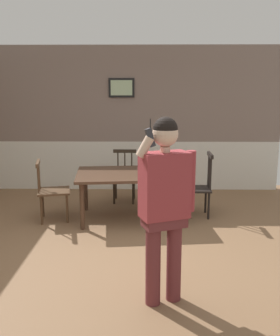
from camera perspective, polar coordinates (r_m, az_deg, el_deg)
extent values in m
plane|color=#846042|center=(4.80, -4.45, -12.72)|extent=(6.93, 6.93, 0.00)
cube|color=gray|center=(7.52, -2.45, 10.94)|extent=(6.09, 0.12, 1.83)
cube|color=silver|center=(7.67, -2.35, 0.45)|extent=(6.09, 0.14, 0.97)
cube|color=silver|center=(7.56, -2.40, 4.00)|extent=(6.09, 0.05, 0.06)
cube|color=black|center=(7.44, -2.78, 11.87)|extent=(0.49, 0.03, 0.36)
cube|color=#B5CEA2|center=(7.43, -2.78, 11.87)|extent=(0.41, 0.01, 0.28)
cube|color=#4C3323|center=(5.86, -2.01, -0.90)|extent=(1.62, 1.24, 0.04)
cylinder|color=#4C3323|center=(5.53, -8.63, -5.68)|extent=(0.07, 0.07, 0.68)
cylinder|color=#4C3323|center=(5.60, 5.05, -5.38)|extent=(0.07, 0.07, 0.68)
cylinder|color=#4C3323|center=(6.39, -8.13, -3.29)|extent=(0.07, 0.07, 0.68)
cylinder|color=#4C3323|center=(6.45, 3.70, -3.06)|extent=(0.07, 0.07, 0.68)
cube|color=#513823|center=(5.97, -12.71, -3.38)|extent=(0.56, 0.56, 0.03)
cube|color=#513823|center=(5.89, -14.99, 0.69)|extent=(0.14, 0.47, 0.06)
cylinder|color=#513823|center=(6.06, -14.81, -0.90)|extent=(0.02, 0.02, 0.45)
cylinder|color=#513823|center=(5.93, -14.89, -1.19)|extent=(0.02, 0.02, 0.45)
cylinder|color=#513823|center=(5.79, -14.97, -1.49)|extent=(0.02, 0.02, 0.45)
cylinder|color=#513823|center=(6.22, -10.84, -4.96)|extent=(0.04, 0.04, 0.44)
cylinder|color=#513823|center=(5.86, -10.81, -6.01)|extent=(0.04, 0.04, 0.44)
cylinder|color=#513823|center=(6.23, -14.31, -5.09)|extent=(0.04, 0.04, 0.44)
cylinder|color=#513823|center=(5.87, -14.49, -6.14)|extent=(0.04, 0.04, 0.44)
cube|color=#2D2319|center=(6.80, -2.37, -1.49)|extent=(0.43, 0.43, 0.03)
cube|color=#2D2319|center=(6.89, -2.29, 2.53)|extent=(0.42, 0.05, 0.06)
cylinder|color=#2D2319|center=(6.92, -1.24, 0.87)|extent=(0.02, 0.02, 0.47)
cylinder|color=#2D2319|center=(6.93, -2.28, 0.87)|extent=(0.02, 0.02, 0.47)
cylinder|color=#2D2319|center=(6.94, -3.31, 0.88)|extent=(0.02, 0.02, 0.47)
cylinder|color=#2D2319|center=(6.68, -1.03, -3.69)|extent=(0.04, 0.04, 0.42)
cylinder|color=#2D2319|center=(6.71, -3.89, -3.65)|extent=(0.04, 0.04, 0.42)
cylinder|color=#2D2319|center=(7.00, -0.89, -2.96)|extent=(0.04, 0.04, 0.42)
cylinder|color=#2D2319|center=(7.03, -3.62, -2.93)|extent=(0.04, 0.04, 0.42)
cube|color=black|center=(6.08, 8.53, -3.12)|extent=(0.41, 0.41, 0.03)
cube|color=black|center=(5.99, 10.44, 1.91)|extent=(0.04, 0.41, 0.06)
cylinder|color=black|center=(5.92, 10.53, -0.67)|extent=(0.02, 0.02, 0.56)
cylinder|color=black|center=(6.04, 10.35, -0.42)|extent=(0.02, 0.02, 0.56)
cylinder|color=black|center=(6.16, 10.18, -0.18)|extent=(0.02, 0.02, 0.56)
cylinder|color=black|center=(5.97, 7.10, -5.63)|extent=(0.04, 0.04, 0.42)
cylinder|color=black|center=(6.28, 6.81, -4.74)|extent=(0.04, 0.04, 0.42)
cylinder|color=black|center=(6.01, 10.21, -5.61)|extent=(0.04, 0.04, 0.42)
cylinder|color=black|center=(6.32, 9.76, -4.73)|extent=(0.04, 0.04, 0.42)
cylinder|color=brown|center=(3.71, 5.09, -13.27)|extent=(0.14, 0.14, 0.84)
cylinder|color=brown|center=(3.63, 1.96, -13.82)|extent=(0.14, 0.14, 0.84)
cube|color=brown|center=(3.52, 3.63, -7.77)|extent=(0.44, 0.34, 0.12)
cube|color=#993338|center=(3.42, 3.70, -2.59)|extent=(0.48, 0.38, 0.60)
cylinder|color=#993338|center=(3.53, 7.53, -1.97)|extent=(0.09, 0.09, 0.57)
cylinder|color=beige|center=(3.26, 0.76, 3.16)|extent=(0.16, 0.09, 0.20)
cylinder|color=beige|center=(3.36, 3.77, 2.77)|extent=(0.09, 0.09, 0.05)
sphere|color=beige|center=(3.34, 3.80, 5.13)|extent=(0.23, 0.23, 0.23)
sphere|color=black|center=(3.33, 3.81, 5.81)|extent=(0.22, 0.22, 0.22)
cube|color=#2D2D33|center=(3.25, 1.54, 4.57)|extent=(0.10, 0.07, 0.17)
cylinder|color=black|center=(3.24, 1.55, 6.67)|extent=(0.01, 0.01, 0.08)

